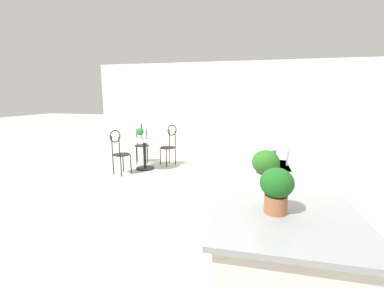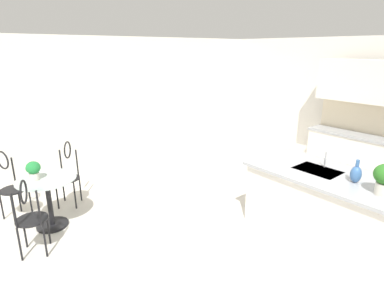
# 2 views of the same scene
# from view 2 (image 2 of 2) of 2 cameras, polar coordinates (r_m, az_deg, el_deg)

# --- Properties ---
(ground_plane) EXTENTS (40.00, 40.00, 0.00)m
(ground_plane) POSITION_cam_2_polar(r_m,az_deg,el_deg) (4.22, 17.28, -19.98)
(ground_plane) COLOR beige
(wall_left_window) EXTENTS (0.12, 7.80, 2.70)m
(wall_left_window) POSITION_cam_2_polar(r_m,az_deg,el_deg) (6.76, -13.19, 6.86)
(wall_left_window) COLOR silver
(wall_left_window) RESTS_ON ground
(kitchen_island) EXTENTS (2.80, 1.06, 0.92)m
(kitchen_island) POSITION_cam_2_polar(r_m,az_deg,el_deg) (4.52, 27.15, -11.55)
(kitchen_island) COLOR white
(kitchen_island) RESTS_ON ground
(back_counter_run) EXTENTS (2.44, 0.64, 1.52)m
(back_counter_run) POSITION_cam_2_polar(r_m,az_deg,el_deg) (6.80, 29.99, -2.40)
(back_counter_run) COLOR white
(back_counter_run) RESTS_ON ground
(bistro_table) EXTENTS (0.80, 0.80, 0.74)m
(bistro_table) POSITION_cam_2_polar(r_m,az_deg,el_deg) (4.97, -24.37, -8.82)
(bistro_table) COLOR black
(bistro_table) RESTS_ON ground
(chair_near_window) EXTENTS (0.53, 0.53, 1.04)m
(chair_near_window) POSITION_cam_2_polar(r_m,az_deg,el_deg) (5.52, -21.45, -4.52)
(chair_near_window) COLOR black
(chair_near_window) RESTS_ON ground
(chair_by_island) EXTENTS (0.52, 0.49, 1.04)m
(chair_by_island) POSITION_cam_2_polar(r_m,az_deg,el_deg) (5.45, -29.92, -5.93)
(chair_by_island) COLOR black
(chair_by_island) RESTS_ON ground
(chair_toward_desk) EXTENTS (0.52, 0.50, 1.04)m
(chair_toward_desk) POSITION_cam_2_polar(r_m,az_deg,el_deg) (4.35, -27.21, -11.07)
(chair_toward_desk) COLOR black
(chair_toward_desk) RESTS_ON ground
(sink_faucet) EXTENTS (0.02, 0.02, 0.22)m
(sink_faucet) POSITION_cam_2_polar(r_m,az_deg,el_deg) (4.67, 22.89, -2.55)
(sink_faucet) COLOR #B2B5BA
(sink_faucet) RESTS_ON kitchen_island
(potted_plant_on_table) EXTENTS (0.19, 0.19, 0.27)m
(potted_plant_on_table) POSITION_cam_2_polar(r_m,az_deg,el_deg) (4.83, -26.65, -4.13)
(potted_plant_on_table) COLOR beige
(potted_plant_on_table) RESTS_ON bistro_table
(vase_on_counter) EXTENTS (0.13, 0.13, 0.29)m
(vase_on_counter) POSITION_cam_2_polar(r_m,az_deg,el_deg) (4.29, 27.41, -4.79)
(vase_on_counter) COLOR #386099
(vase_on_counter) RESTS_ON kitchen_island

